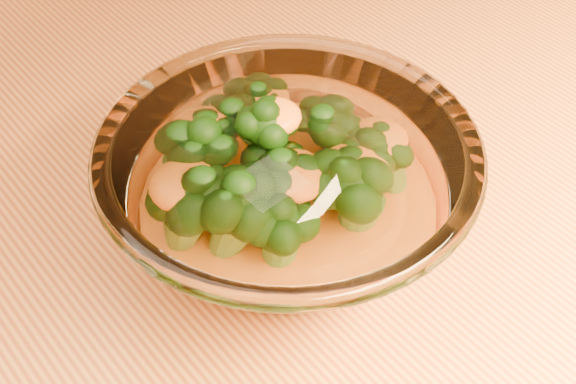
% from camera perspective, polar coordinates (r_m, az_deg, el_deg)
% --- Properties ---
extents(glass_bowl, '(0.21, 0.21, 0.10)m').
position_cam_1_polar(glass_bowl, '(0.46, 0.00, -0.41)').
color(glass_bowl, white).
rests_on(glass_bowl, table).
extents(cheese_sauce, '(0.12, 0.12, 0.03)m').
position_cam_1_polar(cheese_sauce, '(0.48, 0.00, -2.11)').
color(cheese_sauce, orange).
rests_on(cheese_sauce, glass_bowl).
extents(broccoli_heap, '(0.15, 0.14, 0.07)m').
position_cam_1_polar(broccoli_heap, '(0.45, -1.41, 1.42)').
color(broccoli_heap, black).
rests_on(broccoli_heap, cheese_sauce).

